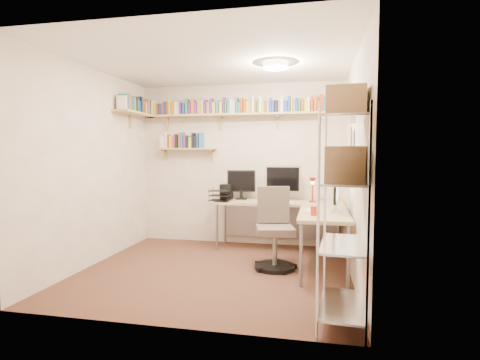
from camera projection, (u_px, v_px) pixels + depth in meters
name	position (u px, v px, depth m)	size (l,w,h in m)	color
ground	(215.00, 271.00, 4.53)	(3.20, 3.20, 0.00)	#4D3121
room_shell	(215.00, 143.00, 4.43)	(3.24, 3.04, 2.52)	#C5B1A0
wall_shelves	(210.00, 114.00, 5.74)	(3.12, 1.09, 0.80)	tan
corner_desk	(280.00, 204.00, 5.27)	(1.92, 1.83, 1.25)	#C9B782
office_chair	(274.00, 234.00, 4.66)	(0.54, 0.54, 1.01)	black
wire_rack	(345.00, 160.00, 3.10)	(0.45, 0.81, 1.97)	silver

